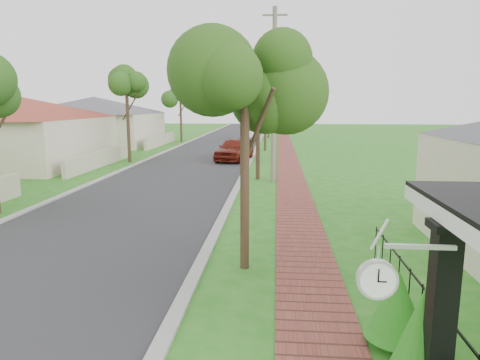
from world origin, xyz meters
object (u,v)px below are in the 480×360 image
at_px(parked_car_red, 235,149).
at_px(parked_car_white, 252,133).
at_px(station_clock, 380,277).
at_px(porch_post, 439,329).
at_px(utility_pole, 274,96).
at_px(near_tree, 245,84).

height_order(parked_car_red, parked_car_white, parked_car_red).
bearing_deg(parked_car_white, station_clock, -84.64).
xyz_separation_m(porch_post, parked_car_red, (-4.99, 24.38, -0.32)).
height_order(porch_post, parked_car_white, porch_post).
relative_size(porch_post, utility_pole, 0.30).
height_order(porch_post, parked_car_red, porch_post).
height_order(parked_car_red, utility_pole, utility_pole).
bearing_deg(parked_car_red, utility_pole, -60.26).
relative_size(near_tree, utility_pole, 0.64).
bearing_deg(porch_post, utility_pole, 97.85).
bearing_deg(parked_car_red, parked_car_white, 100.15).
distance_m(porch_post, station_clock, 1.27).
bearing_deg(parked_car_red, station_clock, -69.58).
height_order(parked_car_white, station_clock, station_clock).
bearing_deg(near_tree, utility_pole, 87.29).
height_order(parked_car_white, near_tree, near_tree).
xyz_separation_m(parked_car_red, station_clock, (4.12, -24.78, 1.15)).
bearing_deg(parked_car_white, utility_pole, -84.28).
height_order(parked_car_red, station_clock, station_clock).
xyz_separation_m(porch_post, near_tree, (-2.80, 4.64, 3.23)).
xyz_separation_m(near_tree, utility_pole, (0.55, 11.67, -0.05)).
bearing_deg(near_tree, parked_car_red, 96.33).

